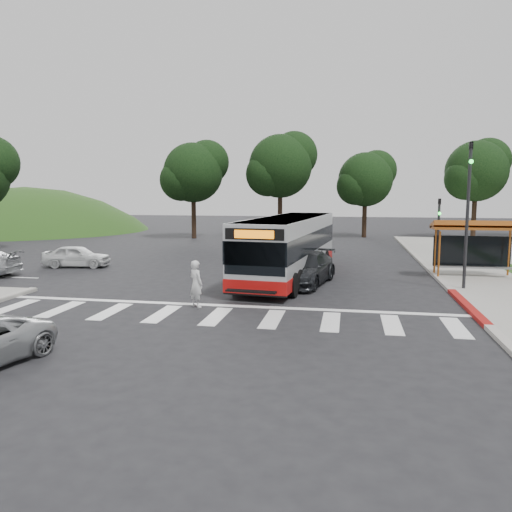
# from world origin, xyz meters

# --- Properties ---
(ground) EXTENTS (140.00, 140.00, 0.00)m
(ground) POSITION_xyz_m (0.00, 0.00, 0.00)
(ground) COLOR black
(ground) RESTS_ON ground
(sidewalk_east) EXTENTS (4.00, 40.00, 0.12)m
(sidewalk_east) POSITION_xyz_m (11.00, 8.00, 0.06)
(sidewalk_east) COLOR gray
(sidewalk_east) RESTS_ON ground
(curb_east) EXTENTS (0.30, 40.00, 0.15)m
(curb_east) POSITION_xyz_m (9.00, 8.00, 0.07)
(curb_east) COLOR #9E9991
(curb_east) RESTS_ON ground
(curb_east_red) EXTENTS (0.32, 6.00, 0.15)m
(curb_east_red) POSITION_xyz_m (9.00, -2.00, 0.08)
(curb_east_red) COLOR maroon
(curb_east_red) RESTS_ON ground
(hillside_nw) EXTENTS (44.00, 44.00, 10.00)m
(hillside_nw) POSITION_xyz_m (-32.00, 30.00, 0.00)
(hillside_nw) COLOR #1B4616
(hillside_nw) RESTS_ON ground
(crosswalk_ladder) EXTENTS (18.00, 2.60, 0.01)m
(crosswalk_ladder) POSITION_xyz_m (0.00, -5.00, 0.01)
(crosswalk_ladder) COLOR silver
(crosswalk_ladder) RESTS_ON ground
(bus_shelter) EXTENTS (4.20, 1.60, 2.86)m
(bus_shelter) POSITION_xyz_m (10.80, 5.10, 2.35)
(bus_shelter) COLOR #A3531B
(bus_shelter) RESTS_ON sidewalk_east
(traffic_signal_ne_tall) EXTENTS (0.18, 0.37, 6.50)m
(traffic_signal_ne_tall) POSITION_xyz_m (9.60, 1.49, 3.88)
(traffic_signal_ne_tall) COLOR black
(traffic_signal_ne_tall) RESTS_ON ground
(traffic_signal_ne_short) EXTENTS (0.18, 0.37, 4.00)m
(traffic_signal_ne_short) POSITION_xyz_m (9.60, 8.49, 2.48)
(traffic_signal_ne_short) COLOR black
(traffic_signal_ne_short) RESTS_ON ground
(tree_ne_a) EXTENTS (6.16, 5.74, 9.30)m
(tree_ne_a) POSITION_xyz_m (16.08, 28.06, 6.39)
(tree_ne_a) COLOR black
(tree_ne_a) RESTS_ON parking_lot
(tree_north_a) EXTENTS (6.60, 6.15, 10.17)m
(tree_north_a) POSITION_xyz_m (-1.92, 26.07, 6.92)
(tree_north_a) COLOR black
(tree_north_a) RESTS_ON ground
(tree_north_b) EXTENTS (5.72, 5.33, 8.43)m
(tree_north_b) POSITION_xyz_m (6.07, 28.06, 5.66)
(tree_north_b) COLOR black
(tree_north_b) RESTS_ON ground
(tree_north_c) EXTENTS (6.16, 5.74, 9.30)m
(tree_north_c) POSITION_xyz_m (-9.92, 24.06, 6.29)
(tree_north_c) COLOR black
(tree_north_c) RESTS_ON ground
(transit_bus) EXTENTS (3.91, 12.24, 3.11)m
(transit_bus) POSITION_xyz_m (1.58, 3.36, 1.55)
(transit_bus) COLOR #B6B9BB
(transit_bus) RESTS_ON ground
(pedestrian) EXTENTS (0.78, 0.74, 1.80)m
(pedestrian) POSITION_xyz_m (-1.12, -3.72, 0.90)
(pedestrian) COLOR silver
(pedestrian) RESTS_ON ground
(dark_sedan) EXTENTS (3.08, 5.53, 1.52)m
(dark_sedan) POSITION_xyz_m (2.50, 1.84, 0.76)
(dark_sedan) COLOR black
(dark_sedan) RESTS_ON ground
(west_car_white) EXTENTS (3.97, 2.09, 1.29)m
(west_car_white) POSITION_xyz_m (-11.08, 4.89, 0.64)
(west_car_white) COLOR silver
(west_car_white) RESTS_ON ground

